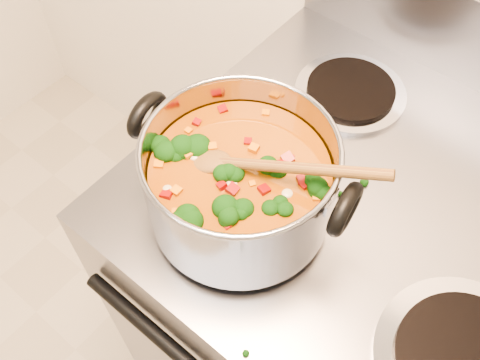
{
  "coord_description": "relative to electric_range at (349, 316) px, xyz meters",
  "views": [
    {
      "loc": [
        0.14,
        0.67,
        1.61
      ],
      "look_at": [
        -0.13,
        1.0,
        1.01
      ],
      "focal_mm": 40.0,
      "sensor_mm": 36.0,
      "label": 1
    }
  ],
  "objects": [
    {
      "name": "cooktop_crumbs",
      "position": [
        -0.07,
        -0.09,
        0.46
      ],
      "size": [
        0.42,
        0.17,
        0.01
      ],
      "color": "black",
      "rests_on": "electric_range"
    },
    {
      "name": "electric_range",
      "position": [
        0.0,
        0.0,
        0.0
      ],
      "size": [
        0.78,
        0.71,
        1.08
      ],
      "color": "gray",
      "rests_on": "ground"
    },
    {
      "name": "stockpot",
      "position": [
        -0.18,
        -0.16,
        0.54
      ],
      "size": [
        0.33,
        0.26,
        0.16
      ],
      "rotation": [
        0.0,
        0.0,
        0.15
      ],
      "color": "#929299",
      "rests_on": "electric_range"
    },
    {
      "name": "wooden_spoon",
      "position": [
        -0.16,
        -0.16,
        0.58
      ],
      "size": [
        0.26,
        0.13,
        0.09
      ],
      "rotation": [
        0.0,
        0.0,
        0.37
      ],
      "color": "brown",
      "rests_on": "stockpot"
    }
  ]
}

